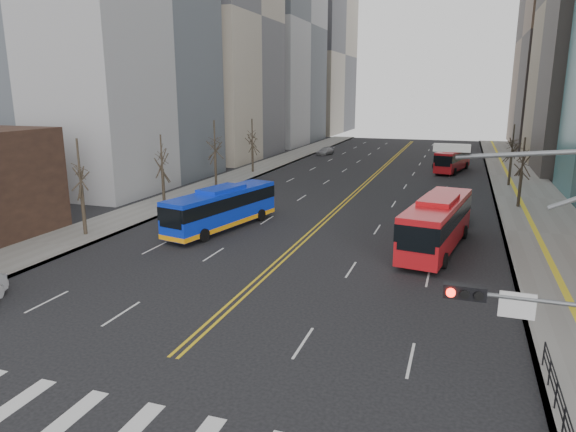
# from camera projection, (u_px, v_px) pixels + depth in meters

# --- Properties ---
(ground) EXTENTS (220.00, 220.00, 0.00)m
(ground) POSITION_uv_depth(u_px,v_px,m) (91.00, 432.00, 16.51)
(ground) COLOR black
(sidewalk_right) EXTENTS (7.00, 130.00, 0.15)m
(sidewalk_right) POSITION_uv_depth(u_px,v_px,m) (529.00, 198.00, 52.41)
(sidewalk_right) COLOR gray
(sidewalk_right) RESTS_ON ground
(sidewalk_left) EXTENTS (5.00, 130.00, 0.15)m
(sidewalk_left) POSITION_uv_depth(u_px,v_px,m) (227.00, 180.00, 63.05)
(sidewalk_left) COLOR gray
(sidewalk_left) RESTS_ON ground
(crosswalk) EXTENTS (26.70, 4.00, 0.01)m
(crosswalk) POSITION_uv_depth(u_px,v_px,m) (91.00, 432.00, 16.51)
(crosswalk) COLOR silver
(crosswalk) RESTS_ON ground
(centerline) EXTENTS (0.55, 100.00, 0.01)m
(centerline) POSITION_uv_depth(u_px,v_px,m) (375.00, 175.00, 67.10)
(centerline) COLOR gold
(centerline) RESTS_ON ground
(pedestrian_railing) EXTENTS (0.06, 6.06, 1.02)m
(pedestrian_railing) POSITION_uv_depth(u_px,v_px,m) (557.00, 391.00, 17.36)
(pedestrian_railing) COLOR black
(pedestrian_railing) RESTS_ON sidewalk_right
(street_trees) EXTENTS (35.20, 47.20, 7.60)m
(street_trees) POSITION_uv_depth(u_px,v_px,m) (267.00, 153.00, 49.39)
(street_trees) COLOR #2D231B
(street_trees) RESTS_ON ground
(blue_bus) EXTENTS (4.90, 11.82, 3.38)m
(blue_bus) POSITION_uv_depth(u_px,v_px,m) (222.00, 207.00, 40.65)
(blue_bus) COLOR #0D2FD1
(blue_bus) RESTS_ON ground
(red_bus_near) EXTENTS (4.48, 12.00, 3.71)m
(red_bus_near) POSITION_uv_depth(u_px,v_px,m) (437.00, 221.00, 35.16)
(red_bus_near) COLOR red
(red_bus_near) RESTS_ON ground
(red_bus_far) EXTENTS (4.59, 10.55, 3.28)m
(red_bus_far) POSITION_uv_depth(u_px,v_px,m) (453.00, 158.00, 69.86)
(red_bus_far) COLOR red
(red_bus_far) RESTS_ON ground
(car_dark_mid) EXTENTS (1.95, 4.43, 1.48)m
(car_dark_mid) POSITION_uv_depth(u_px,v_px,m) (458.00, 212.00, 43.27)
(car_dark_mid) COLOR black
(car_dark_mid) RESTS_ON ground
(car_silver) EXTENTS (2.63, 4.63, 1.27)m
(car_silver) POSITION_uv_depth(u_px,v_px,m) (325.00, 151.00, 88.75)
(car_silver) COLOR #9E9FA3
(car_silver) RESTS_ON ground
(car_dark_far) EXTENTS (3.01, 4.40, 1.12)m
(car_dark_far) POSITION_uv_depth(u_px,v_px,m) (442.00, 164.00, 73.67)
(car_dark_far) COLOR black
(car_dark_far) RESTS_ON ground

